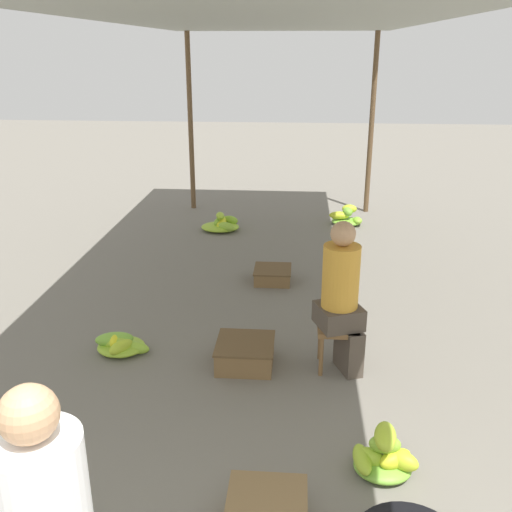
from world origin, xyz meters
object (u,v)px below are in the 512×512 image
Objects in this scene: stool at (338,334)px; banana_pile_right_0 at (383,458)px; banana_pile_right_1 at (346,218)px; crate_far at (245,353)px; banana_pile_left_1 at (222,225)px; vendor_seated at (342,295)px; crate_near at (273,275)px; banana_pile_left_0 at (120,344)px.

banana_pile_right_0 is at bearing -80.16° from stool.
banana_pile_right_1 is at bearing 88.38° from banana_pile_right_0.
stool is at bearing 0.99° from crate_far.
banana_pile_right_0 is 0.89× the size of crate_far.
banana_pile_left_1 is (-1.49, 3.77, -0.24)m from stool.
vendor_seated reaches higher than banana_pile_right_0.
vendor_seated is 2.64× the size of crate_far.
banana_pile_left_1 reaches higher than crate_near.
vendor_seated reaches higher than crate_near.
banana_pile_left_1 is (-1.50, 3.78, -0.59)m from vendor_seated.
vendor_seated is at bearing -70.71° from crate_near.
banana_pile_left_1 is 1.29× the size of banana_pile_right_0.
stool is 0.30× the size of vendor_seated.
banana_pile_right_0 is at bearing -32.94° from banana_pile_left_0.
crate_far is at bearing -179.51° from vendor_seated.
banana_pile_right_1 reaches higher than banana_pile_left_1.
banana_pile_right_1 is at bearing 60.84° from banana_pile_left_0.
crate_far is (-1.15, -4.21, -0.00)m from banana_pile_right_1.
stool reaches higher than banana_pile_right_1.
crate_far is (1.13, -0.12, 0.03)m from banana_pile_left_0.
vendor_seated is 2.30× the size of banana_pile_left_1.
banana_pile_right_0 is at bearing -91.62° from banana_pile_right_1.
stool is at bearing 159.21° from vendor_seated.
banana_pile_right_0 reaches higher than banana_pile_left_1.
banana_pile_right_1 reaches higher than banana_pile_left_0.
stool reaches higher than banana_pile_left_1.
crate_near is (-0.85, 3.12, -0.04)m from banana_pile_right_0.
stool is at bearing -95.12° from banana_pile_right_1.
stool is at bearing -68.48° from banana_pile_left_1.
banana_pile_left_0 is at bearing 174.04° from crate_far.
banana_pile_left_1 is (0.42, 3.67, 0.00)m from banana_pile_left_0.
banana_pile_left_1 is at bearing 83.48° from banana_pile_left_0.
banana_pile_right_0 is at bearing -80.88° from vendor_seated.
crate_near is (-0.63, 1.85, -0.24)m from stool.
vendor_seated is 2.05m from crate_near.
banana_pile_right_0 is at bearing -74.72° from crate_near.
banana_pile_right_0 is 0.85× the size of banana_pile_right_1.
crate_far reaches higher than banana_pile_left_0.
vendor_seated reaches higher than crate_far.
banana_pile_right_1 is at bearing 74.72° from crate_far.
stool is 1.31m from banana_pile_right_0.
banana_pile_left_1 is at bearing 108.70° from banana_pile_right_0.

